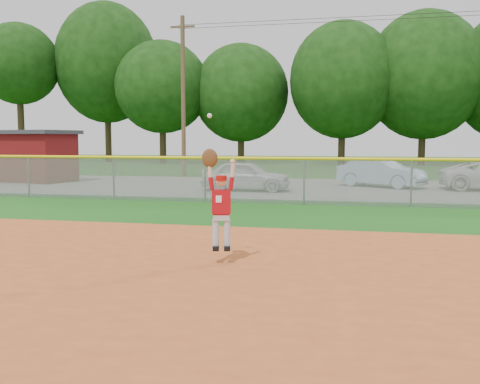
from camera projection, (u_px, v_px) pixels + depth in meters
name	position (u px, v px, depth m)	size (l,w,h in m)	color
ground	(239.00, 288.00, 7.67)	(120.00, 120.00, 0.00)	#175012
clay_infield	(168.00, 377.00, 4.75)	(24.00, 16.00, 0.04)	#AF4C1F
parking_strip	(317.00, 188.00, 23.24)	(44.00, 10.00, 0.03)	slate
car_white_a	(246.00, 176.00, 21.74)	(1.45, 3.61, 1.23)	silver
car_blue	(381.00, 173.00, 23.45)	(1.33, 3.80, 1.25)	#8CAFD1
utility_shed	(39.00, 156.00, 26.27)	(3.86, 3.27, 2.56)	#510B0C
outfield_fence	(304.00, 178.00, 17.32)	(40.06, 0.10, 1.55)	gray
power_lines	(345.00, 91.00, 28.41)	(19.40, 0.24, 9.00)	#4C3823
tree_line	(348.00, 73.00, 43.61)	(62.37, 13.00, 14.43)	#422D1C
ballplayer	(220.00, 200.00, 8.96)	(0.57, 0.29, 2.29)	silver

